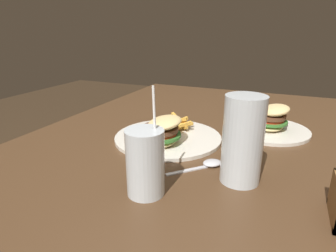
{
  "coord_description": "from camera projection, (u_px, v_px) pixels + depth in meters",
  "views": [
    {
      "loc": [
        0.8,
        0.14,
        1.06
      ],
      "look_at": [
        0.09,
        -0.17,
        0.79
      ],
      "focal_mm": 30.0,
      "sensor_mm": 36.0,
      "label": 1
    }
  ],
  "objects": [
    {
      "name": "meal_plate_far",
      "position": [
        269.0,
        123.0,
        0.89
      ],
      "size": [
        0.25,
        0.25,
        0.09
      ],
      "color": "silver",
      "rests_on": "dining_table"
    },
    {
      "name": "spoon",
      "position": [
        210.0,
        164.0,
        0.67
      ],
      "size": [
        0.12,
        0.12,
        0.01
      ],
      "rotation": [
        0.0,
        0.0,
        2.38
      ],
      "color": "silver",
      "rests_on": "dining_table"
    },
    {
      "name": "dining_table",
      "position": [
        227.0,
        172.0,
        0.89
      ],
      "size": [
        1.38,
        1.18,
        0.75
      ],
      "color": "#4C331E",
      "rests_on": "ground_plane"
    },
    {
      "name": "beer_glass",
      "position": [
        242.0,
        142.0,
        0.58
      ],
      "size": [
        0.08,
        0.08,
        0.19
      ],
      "color": "silver",
      "rests_on": "dining_table"
    },
    {
      "name": "meal_plate_near",
      "position": [
        166.0,
        134.0,
        0.81
      ],
      "size": [
        0.32,
        0.32,
        0.09
      ],
      "color": "silver",
      "rests_on": "dining_table"
    },
    {
      "name": "juice_glass",
      "position": [
        145.0,
        164.0,
        0.54
      ],
      "size": [
        0.07,
        0.07,
        0.21
      ],
      "color": "silver",
      "rests_on": "dining_table"
    }
  ]
}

